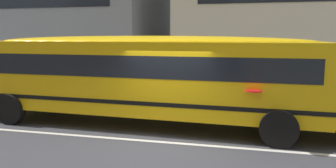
{
  "coord_description": "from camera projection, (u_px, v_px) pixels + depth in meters",
  "views": [
    {
      "loc": [
        2.35,
        -8.77,
        2.91
      ],
      "look_at": [
        -0.08,
        0.87,
        1.51
      ],
      "focal_mm": 36.33,
      "sensor_mm": 36.0,
      "label": 1
    }
  ],
  "objects": [
    {
      "name": "lane_centreline",
      "position": [
        163.0,
        142.0,
        9.4
      ],
      "size": [
        110.0,
        0.16,
        0.01
      ],
      "primitive_type": "cube",
      "color": "silver",
      "rests_on": "ground_plane"
    },
    {
      "name": "sidewalk_far",
      "position": [
        203.0,
        95.0,
        16.86
      ],
      "size": [
        120.0,
        3.0,
        0.01
      ],
      "primitive_type": "cube",
      "color": "gray",
      "rests_on": "ground_plane"
    },
    {
      "name": "ground_plane",
      "position": [
        163.0,
        142.0,
        9.4
      ],
      "size": [
        400.0,
        400.0,
        0.0
      ],
      "primitive_type": "plane",
      "color": "#38383D"
    },
    {
      "name": "school_bus",
      "position": [
        151.0,
        73.0,
        11.03
      ],
      "size": [
        13.17,
        3.42,
        2.92
      ],
      "rotation": [
        0.0,
        0.0,
        -0.04
      ],
      "color": "yellow",
      "rests_on": "ground_plane"
    }
  ]
}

